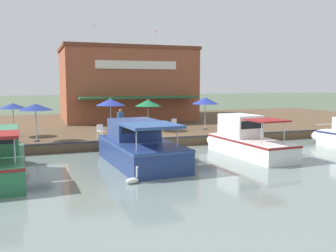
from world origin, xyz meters
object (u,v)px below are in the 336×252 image
object	(u,v)px
patio_umbrella_far_corner	(205,101)
patio_umbrella_mid_patio_right	(110,102)
motorboat_second_along	(136,146)
motorboat_mid_row	(243,140)
patio_umbrella_back_row	(148,103)
waterfront_restaurant	(126,84)
cafe_chair_far_corner_seat	(133,124)
swan	(133,180)
patio_umbrella_near_quay_edge	(13,106)
cafe_chair_back_row_seat	(175,124)
patio_umbrella_mid_patio_left	(36,107)
tree_behind_restaurant	(172,68)
cafe_chair_mid_patio	(8,135)
cafe_chair_facing_river	(101,130)
person_mid_patio	(120,118)

from	to	relation	value
patio_umbrella_far_corner	patio_umbrella_mid_patio_right	size ratio (longest dim) A/B	0.99
motorboat_second_along	patio_umbrella_mid_patio_right	bearing A→B (deg)	-179.23
patio_umbrella_far_corner	motorboat_mid_row	distance (m)	7.62
patio_umbrella_back_row	waterfront_restaurant	bearing A→B (deg)	176.52
cafe_chair_far_corner_seat	swan	xyz separation A→B (m)	(12.41, -3.17, -0.85)
patio_umbrella_near_quay_edge	cafe_chair_back_row_seat	size ratio (longest dim) A/B	2.63
motorboat_second_along	patio_umbrella_far_corner	bearing A→B (deg)	134.83
patio_umbrella_mid_patio_left	cafe_chair_back_row_seat	bearing A→B (deg)	102.62
tree_behind_restaurant	patio_umbrella_back_row	bearing A→B (deg)	-26.42
cafe_chair_mid_patio	motorboat_second_along	world-z (taller)	motorboat_second_along
tree_behind_restaurant	motorboat_second_along	bearing A→B (deg)	-24.49
cafe_chair_mid_patio	cafe_chair_facing_river	xyz separation A→B (m)	(-0.26, 5.54, 0.00)
cafe_chair_far_corner_seat	cafe_chair_back_row_seat	bearing A→B (deg)	76.25
patio_umbrella_back_row	cafe_chair_facing_river	world-z (taller)	patio_umbrella_back_row
patio_umbrella_mid_patio_right	cafe_chair_mid_patio	bearing A→B (deg)	-80.80
cafe_chair_back_row_seat	person_mid_patio	world-z (taller)	person_mid_patio
cafe_chair_back_row_seat	patio_umbrella_far_corner	bearing A→B (deg)	83.57
waterfront_restaurant	person_mid_patio	xyz separation A→B (m)	(9.49, -2.64, -2.39)
cafe_chair_mid_patio	tree_behind_restaurant	world-z (taller)	tree_behind_restaurant
cafe_chair_facing_river	cafe_chair_far_corner_seat	xyz separation A→B (m)	(-2.66, 2.82, 0.00)
patio_umbrella_far_corner	cafe_chair_facing_river	bearing A→B (deg)	-78.59
cafe_chair_facing_river	motorboat_second_along	size ratio (longest dim) A/B	0.11
patio_umbrella_mid_patio_right	person_mid_patio	bearing A→B (deg)	147.37
cafe_chair_facing_river	patio_umbrella_far_corner	bearing A→B (deg)	101.41
patio_umbrella_mid_patio_left	motorboat_mid_row	distance (m)	12.47
patio_umbrella_far_corner	person_mid_patio	bearing A→B (deg)	-96.00
motorboat_mid_row	tree_behind_restaurant	distance (m)	23.52
cafe_chair_facing_river	patio_umbrella_near_quay_edge	bearing A→B (deg)	-114.48
patio_umbrella_near_quay_edge	cafe_chair_back_row_seat	world-z (taller)	patio_umbrella_near_quay_edge
patio_umbrella_near_quay_edge	cafe_chair_far_corner_seat	bearing A→B (deg)	91.52
motorboat_mid_row	swan	bearing A→B (deg)	-61.28
swan	motorboat_mid_row	bearing A→B (deg)	118.72
patio_umbrella_mid_patio_left	cafe_chair_far_corner_seat	size ratio (longest dim) A/B	2.73
patio_umbrella_back_row	motorboat_mid_row	bearing A→B (deg)	22.69
cafe_chair_mid_patio	motorboat_second_along	bearing A→B (deg)	50.14
patio_umbrella_mid_patio_left	cafe_chair_facing_river	xyz separation A→B (m)	(-0.27, 3.95, -1.60)
motorboat_second_along	tree_behind_restaurant	world-z (taller)	tree_behind_restaurant
patio_umbrella_far_corner	cafe_chair_facing_river	world-z (taller)	patio_umbrella_far_corner
cafe_chair_facing_river	motorboat_second_along	world-z (taller)	motorboat_second_along
waterfront_restaurant	person_mid_patio	distance (m)	10.14
cafe_chair_mid_patio	cafe_chair_facing_river	distance (m)	5.54
person_mid_patio	motorboat_second_along	world-z (taller)	motorboat_second_along
patio_umbrella_far_corner	motorboat_mid_row	bearing A→B (deg)	-8.14
patio_umbrella_far_corner	cafe_chair_far_corner_seat	size ratio (longest dim) A/B	2.92
waterfront_restaurant	patio_umbrella_back_row	size ratio (longest dim) A/B	5.23
person_mid_patio	cafe_chair_mid_patio	bearing A→B (deg)	-70.55
cafe_chair_back_row_seat	cafe_chair_facing_river	world-z (taller)	same
patio_umbrella_far_corner	cafe_chair_facing_river	xyz separation A→B (m)	(1.65, -8.20, -1.71)
patio_umbrella_mid_patio_left	person_mid_patio	xyz separation A→B (m)	(-2.60, 5.74, -1.05)
cafe_chair_far_corner_seat	motorboat_second_along	xyz separation A→B (m)	(8.27, -1.94, -0.20)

